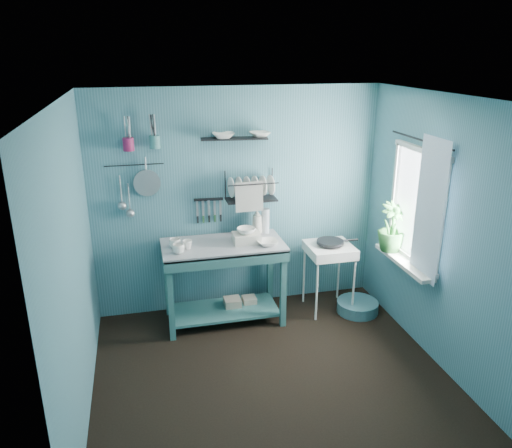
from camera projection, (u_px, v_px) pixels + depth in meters
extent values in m
plane|color=black|center=(272.00, 377.00, 4.59)|extent=(3.20, 3.20, 0.00)
plane|color=silver|center=(276.00, 99.00, 3.76)|extent=(3.20, 3.20, 0.00)
plane|color=#3D6E7C|center=(238.00, 201.00, 5.56)|extent=(3.20, 0.00, 3.20)
plane|color=#3D6E7C|center=(345.00, 351.00, 2.80)|extent=(3.20, 0.00, 3.20)
plane|color=#3D6E7C|center=(73.00, 270.00, 3.83)|extent=(0.00, 3.00, 3.00)
plane|color=#3D6E7C|center=(443.00, 236.00, 4.53)|extent=(0.00, 3.00, 3.00)
cube|color=#316868|center=(224.00, 282.00, 5.42)|extent=(1.32, 0.71, 0.91)
imported|color=white|center=(178.00, 249.00, 5.00)|extent=(0.12, 0.12, 0.10)
imported|color=white|center=(187.00, 245.00, 5.12)|extent=(0.14, 0.14, 0.09)
imported|color=white|center=(175.00, 243.00, 5.14)|extent=(0.17, 0.17, 0.10)
cube|color=beige|center=(246.00, 238.00, 5.29)|extent=(0.28, 0.22, 0.10)
imported|color=white|center=(246.00, 231.00, 5.26)|extent=(0.20, 0.19, 0.06)
imported|color=beige|center=(257.00, 221.00, 5.50)|extent=(0.11, 0.12, 0.30)
cylinder|color=silver|center=(265.00, 221.00, 5.54)|extent=(0.09, 0.09, 0.28)
imported|color=white|center=(268.00, 243.00, 5.22)|extent=(0.22, 0.22, 0.05)
cube|color=silver|center=(328.00, 277.00, 5.68)|extent=(0.50, 0.50, 0.79)
cylinder|color=black|center=(330.00, 242.00, 5.54)|extent=(0.30, 0.30, 0.03)
cube|color=black|center=(208.00, 199.00, 5.44)|extent=(0.32, 0.05, 0.03)
cube|color=black|center=(251.00, 186.00, 5.40)|extent=(0.58, 0.32, 0.32)
cube|color=black|center=(234.00, 138.00, 5.21)|extent=(0.72, 0.26, 0.02)
imported|color=white|center=(223.00, 130.00, 5.16)|extent=(0.26, 0.26, 0.06)
imported|color=white|center=(260.00, 128.00, 5.24)|extent=(0.24, 0.24, 0.05)
cylinder|color=#931B4D|center=(128.00, 144.00, 5.00)|extent=(0.11, 0.11, 0.13)
cylinder|color=#3A7A7A|center=(155.00, 142.00, 5.05)|extent=(0.11, 0.11, 0.13)
cylinder|color=#9FA1A7|center=(147.00, 183.00, 5.20)|extent=(0.28, 0.03, 0.28)
cylinder|color=#9FA1A7|center=(121.00, 190.00, 5.17)|extent=(0.01, 0.01, 0.30)
cylinder|color=#9FA1A7|center=(129.00, 197.00, 5.22)|extent=(0.01, 0.01, 0.30)
cylinder|color=black|center=(134.00, 165.00, 5.13)|extent=(0.60, 0.01, 0.01)
plane|color=white|center=(417.00, 206.00, 4.89)|extent=(0.00, 1.10, 1.10)
cube|color=silver|center=(404.00, 262.00, 5.07)|extent=(0.16, 0.95, 0.04)
plane|color=white|center=(429.00, 211.00, 4.59)|extent=(0.00, 1.35, 1.35)
cylinder|color=black|center=(421.00, 140.00, 4.67)|extent=(0.02, 1.05, 0.02)
imported|color=#29662C|center=(392.00, 227.00, 5.22)|extent=(0.36, 0.36, 0.52)
cube|color=tan|center=(232.00, 307.00, 5.60)|extent=(0.18, 0.18, 0.22)
cube|color=tan|center=(249.00, 305.00, 5.68)|extent=(0.15, 0.15, 0.20)
cylinder|color=#40717E|center=(357.00, 307.00, 5.71)|extent=(0.47, 0.47, 0.13)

